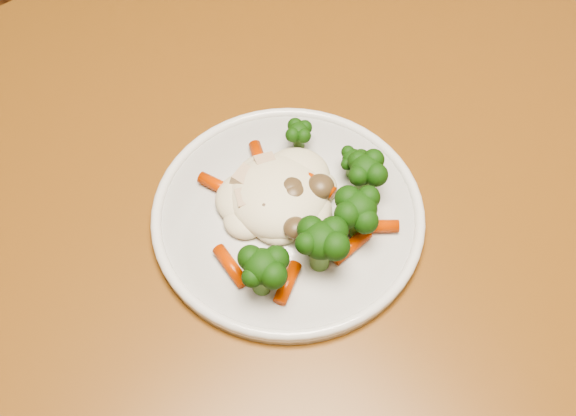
{
  "coord_description": "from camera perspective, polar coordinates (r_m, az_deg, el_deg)",
  "views": [
    {
      "loc": [
        0.12,
        -0.51,
        1.33
      ],
      "look_at": [
        0.35,
        -0.22,
        0.77
      ],
      "focal_mm": 45.0,
      "sensor_mm": 36.0,
      "label": 1
    }
  ],
  "objects": [
    {
      "name": "meal",
      "position": [
        0.65,
        1.18,
        0.07
      ],
      "size": [
        0.19,
        0.17,
        0.05
      ],
      "color": "beige",
      "rests_on": "plate"
    },
    {
      "name": "plate",
      "position": [
        0.68,
        0.0,
        -0.66
      ],
      "size": [
        0.25,
        0.25,
        0.01
      ],
      "primitive_type": "cylinder",
      "color": "silver",
      "rests_on": "dining_table"
    },
    {
      "name": "dining_table",
      "position": [
        0.76,
        -9.31,
        -7.01
      ],
      "size": [
        1.18,
        0.79,
        0.75
      ],
      "rotation": [
        0.0,
        0.0,
        0.01
      ],
      "color": "brown",
      "rests_on": "ground"
    }
  ]
}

